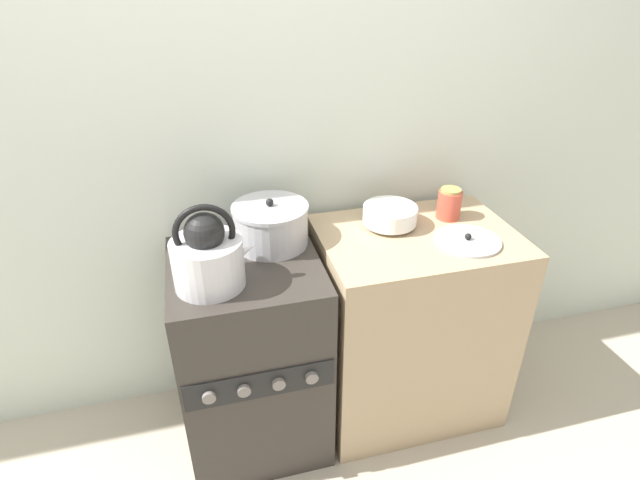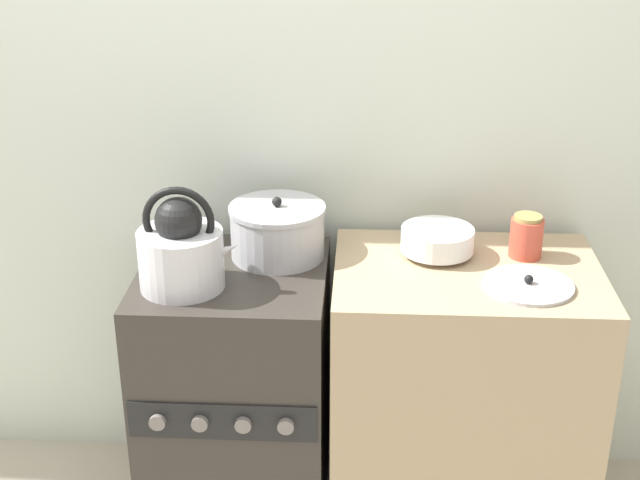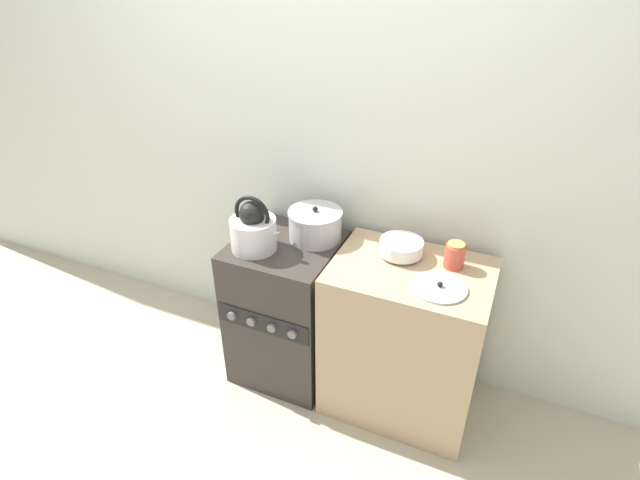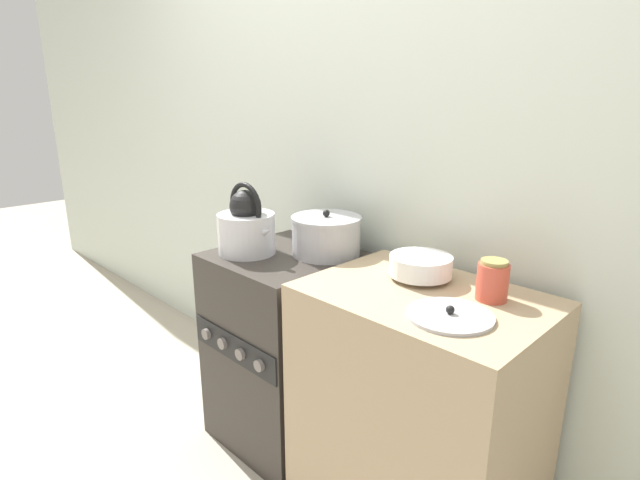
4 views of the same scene
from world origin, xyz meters
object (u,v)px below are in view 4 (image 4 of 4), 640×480
object	(u,v)px
stove	(286,347)
kettle	(247,227)
storage_jar	(493,281)
loose_pot_lid	(450,315)
cooking_pot	(326,236)
enamel_bowl	(421,266)

from	to	relation	value
stove	kettle	xyz separation A→B (m)	(-0.12, -0.09, 0.52)
storage_jar	loose_pot_lid	world-z (taller)	storage_jar
kettle	storage_jar	size ratio (longest dim) A/B	2.31
cooking_pot	storage_jar	bearing A→B (deg)	-1.23
kettle	loose_pot_lid	size ratio (longest dim) A/B	1.20
enamel_bowl	storage_jar	bearing A→B (deg)	1.03
enamel_bowl	storage_jar	size ratio (longest dim) A/B	1.67
kettle	enamel_bowl	size ratio (longest dim) A/B	1.39
cooking_pot	enamel_bowl	distance (m)	0.45
cooking_pot	enamel_bowl	xyz separation A→B (m)	(0.45, -0.02, -0.01)
stove	enamel_bowl	distance (m)	0.75
kettle	storage_jar	xyz separation A→B (m)	(0.93, 0.19, -0.02)
storage_jar	loose_pot_lid	xyz separation A→B (m)	(-0.02, -0.19, -0.05)
kettle	loose_pot_lid	world-z (taller)	kettle
stove	cooking_pot	world-z (taller)	cooking_pot
kettle	cooking_pot	bearing A→B (deg)	41.90
kettle	stove	bearing A→B (deg)	38.94
enamel_bowl	kettle	bearing A→B (deg)	-164.53
stove	cooking_pot	bearing A→B (deg)	44.56
enamel_bowl	storage_jar	world-z (taller)	storage_jar
enamel_bowl	loose_pot_lid	distance (m)	0.30
storage_jar	loose_pot_lid	distance (m)	0.20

